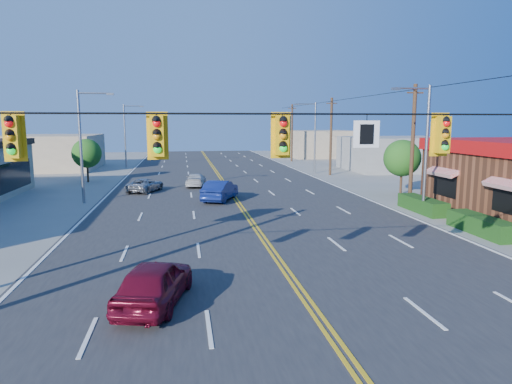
{
  "coord_description": "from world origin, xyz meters",
  "views": [
    {
      "loc": [
        -3.87,
        -12.11,
        5.78
      ],
      "look_at": [
        -0.15,
        10.92,
        2.2
      ],
      "focal_mm": 32.0,
      "sensor_mm": 36.0,
      "label": 1
    }
  ],
  "objects": [
    {
      "name": "ground",
      "position": [
        0.0,
        0.0,
        0.0
      ],
      "size": [
        160.0,
        160.0,
        0.0
      ],
      "primitive_type": "plane",
      "color": "gray",
      "rests_on": "ground"
    },
    {
      "name": "road",
      "position": [
        0.0,
        20.0,
        0.03
      ],
      "size": [
        20.0,
        120.0,
        0.06
      ],
      "primitive_type": "cube",
      "color": "#2D2D30",
      "rests_on": "ground"
    },
    {
      "name": "signal_span",
      "position": [
        -0.12,
        0.0,
        4.89
      ],
      "size": [
        24.32,
        0.34,
        9.0
      ],
      "color": "#47301E",
      "rests_on": "ground"
    },
    {
      "name": "streetlight_se",
      "position": [
        10.79,
        14.0,
        4.51
      ],
      "size": [
        2.55,
        0.25,
        8.0
      ],
      "color": "gray",
      "rests_on": "ground"
    },
    {
      "name": "streetlight_ne",
      "position": [
        10.79,
        38.0,
        4.51
      ],
      "size": [
        2.55,
        0.25,
        8.0
      ],
      "color": "gray",
      "rests_on": "ground"
    },
    {
      "name": "streetlight_sw",
      "position": [
        -10.79,
        22.0,
        4.51
      ],
      "size": [
        2.55,
        0.25,
        8.0
      ],
      "color": "gray",
      "rests_on": "ground"
    },
    {
      "name": "streetlight_nw",
      "position": [
        -10.79,
        48.0,
        4.51
      ],
      "size": [
        2.55,
        0.25,
        8.0
      ],
      "color": "gray",
      "rests_on": "ground"
    },
    {
      "name": "utility_pole_near",
      "position": [
        12.2,
        18.0,
        4.2
      ],
      "size": [
        0.28,
        0.28,
        8.4
      ],
      "primitive_type": "cylinder",
      "color": "#47301E",
      "rests_on": "ground"
    },
    {
      "name": "utility_pole_mid",
      "position": [
        12.2,
        36.0,
        4.2
      ],
      "size": [
        0.28,
        0.28,
        8.4
      ],
      "primitive_type": "cylinder",
      "color": "#47301E",
      "rests_on": "ground"
    },
    {
      "name": "utility_pole_far",
      "position": [
        12.2,
        54.0,
        4.2
      ],
      "size": [
        0.28,
        0.28,
        8.4
      ],
      "primitive_type": "cylinder",
      "color": "#47301E",
      "rests_on": "ground"
    },
    {
      "name": "tree_kfc_rear",
      "position": [
        13.5,
        22.0,
        2.93
      ],
      "size": [
        2.94,
        2.94,
        4.41
      ],
      "color": "#47301E",
      "rests_on": "ground"
    },
    {
      "name": "tree_west",
      "position": [
        -13.0,
        34.0,
        2.79
      ],
      "size": [
        2.8,
        2.8,
        4.2
      ],
      "color": "#47301E",
      "rests_on": "ground"
    },
    {
      "name": "bld_east_mid",
      "position": [
        22.0,
        40.0,
        2.0
      ],
      "size": [
        12.0,
        10.0,
        4.0
      ],
      "primitive_type": "cube",
      "color": "gray",
      "rests_on": "ground"
    },
    {
      "name": "bld_west_far",
      "position": [
        -20.0,
        48.0,
        2.1
      ],
      "size": [
        11.0,
        12.0,
        4.2
      ],
      "primitive_type": "cube",
      "color": "tan",
      "rests_on": "ground"
    },
    {
      "name": "bld_east_far",
      "position": [
        19.0,
        62.0,
        2.2
      ],
      "size": [
        10.0,
        10.0,
        4.4
      ],
      "primitive_type": "cube",
      "color": "tan",
      "rests_on": "ground"
    },
    {
      "name": "car_magenta",
      "position": [
        -4.83,
        2.0,
        0.72
      ],
      "size": [
        2.68,
        4.53,
        1.45
      ],
      "primitive_type": "imported",
      "rotation": [
        0.0,
        0.0,
        2.9
      ],
      "color": "maroon",
      "rests_on": "ground"
    },
    {
      "name": "car_blue",
      "position": [
        -1.19,
        21.09,
        0.75
      ],
      "size": [
        3.16,
        4.83,
        1.5
      ],
      "primitive_type": "imported",
      "rotation": [
        0.0,
        0.0,
        2.77
      ],
      "color": "navy",
      "rests_on": "ground"
    },
    {
      "name": "car_white",
      "position": [
        -2.72,
        28.92,
        0.58
      ],
      "size": [
        2.06,
        4.16,
        1.16
      ],
      "primitive_type": "imported",
      "rotation": [
        0.0,
        0.0,
        3.03
      ],
      "color": "#BBBBBB",
      "rests_on": "ground"
    },
    {
      "name": "car_silver",
      "position": [
        -6.97,
        26.37,
        0.56
      ],
      "size": [
        3.24,
        4.42,
        1.12
      ],
      "primitive_type": "imported",
      "rotation": [
        0.0,
        0.0,
        2.75
      ],
      "color": "#9A9B9F",
      "rests_on": "ground"
    }
  ]
}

